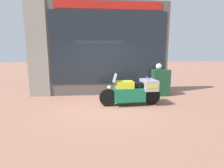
# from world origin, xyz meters

# --- Properties ---
(ground_plane) EXTENTS (60.00, 60.00, 0.00)m
(ground_plane) POSITION_xyz_m (0.00, 0.00, 0.00)
(ground_plane) COLOR #9E6B56
(shop_building) EXTENTS (6.28, 0.55, 4.18)m
(shop_building) POSITION_xyz_m (-0.41, 2.00, 2.10)
(shop_building) COLOR #56514C
(shop_building) RESTS_ON ground
(window_display) EXTENTS (4.95, 0.30, 2.01)m
(window_display) POSITION_xyz_m (0.37, 2.03, 0.48)
(window_display) COLOR slate
(window_display) RESTS_ON ground
(paramedic_motorcycle) EXTENTS (2.31, 0.82, 1.21)m
(paramedic_motorcycle) POSITION_xyz_m (1.21, 0.13, 0.56)
(paramedic_motorcycle) COLOR black
(paramedic_motorcycle) RESTS_ON ground
(utility_cabinet) EXTENTS (0.77, 0.46, 1.19)m
(utility_cabinet) POSITION_xyz_m (2.73, 1.49, 0.60)
(utility_cabinet) COLOR #1E4C2D
(utility_cabinet) RESTS_ON ground
(white_helmet) EXTENTS (0.27, 0.27, 0.27)m
(white_helmet) POSITION_xyz_m (2.64, 1.55, 1.33)
(white_helmet) COLOR white
(white_helmet) RESTS_ON utility_cabinet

